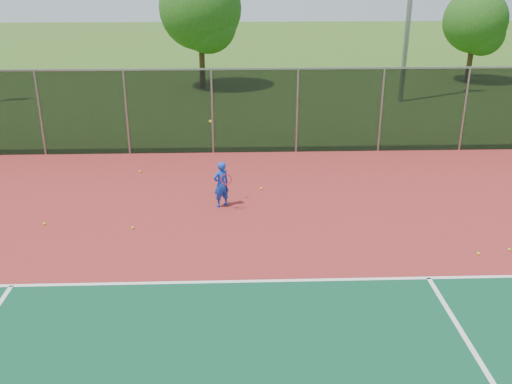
% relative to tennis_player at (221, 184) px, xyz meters
% --- Properties ---
extents(ground, '(120.00, 120.00, 0.00)m').
position_rel_tennis_player_xyz_m(ground, '(2.60, -7.13, -0.68)').
color(ground, '#315819').
rests_on(ground, ground).
extents(court_apron, '(30.00, 20.00, 0.02)m').
position_rel_tennis_player_xyz_m(court_apron, '(2.60, -5.13, -0.67)').
color(court_apron, maroon).
rests_on(court_apron, ground).
extents(fence_back, '(30.00, 0.06, 3.03)m').
position_rel_tennis_player_xyz_m(fence_back, '(2.60, 4.87, 0.88)').
color(fence_back, black).
rests_on(fence_back, court_apron).
extents(tennis_player, '(0.59, 0.67, 2.47)m').
position_rel_tennis_player_xyz_m(tennis_player, '(0.00, 0.00, 0.00)').
color(tennis_player, blue).
rests_on(tennis_player, court_apron).
extents(practice_ball_0, '(0.07, 0.07, 0.07)m').
position_rel_tennis_player_xyz_m(practice_ball_0, '(6.12, -3.11, -0.63)').
color(practice_ball_0, '#D8E91B').
rests_on(practice_ball_0, court_apron).
extents(practice_ball_1, '(0.07, 0.07, 0.07)m').
position_rel_tennis_player_xyz_m(practice_ball_1, '(1.17, 1.22, -0.63)').
color(practice_ball_1, '#D8E91B').
rests_on(practice_ball_1, court_apron).
extents(practice_ball_2, '(0.07, 0.07, 0.07)m').
position_rel_tennis_player_xyz_m(practice_ball_2, '(-2.27, -1.41, -0.63)').
color(practice_ball_2, '#D8E91B').
rests_on(practice_ball_2, court_apron).
extents(practice_ball_3, '(0.07, 0.07, 0.07)m').
position_rel_tennis_player_xyz_m(practice_ball_3, '(-2.74, 2.85, -0.63)').
color(practice_ball_3, '#D8E91B').
rests_on(practice_ball_3, court_apron).
extents(practice_ball_5, '(0.07, 0.07, 0.07)m').
position_rel_tennis_player_xyz_m(practice_ball_5, '(-4.64, -1.09, -0.63)').
color(practice_ball_5, '#D8E91B').
rests_on(practice_ball_5, court_apron).
extents(practice_ball_6, '(0.07, 0.07, 0.07)m').
position_rel_tennis_player_xyz_m(practice_ball_6, '(6.94, -2.94, -0.63)').
color(practice_ball_6, '#D8E91B').
rests_on(practice_ball_6, court_apron).
extents(tree_back_left, '(4.30, 4.30, 6.32)m').
position_rel_tennis_player_xyz_m(tree_back_left, '(-1.26, 16.23, 3.28)').
color(tree_back_left, '#322012').
rests_on(tree_back_left, ground).
extents(tree_back_mid, '(3.49, 3.49, 5.13)m').
position_rel_tennis_player_xyz_m(tree_back_mid, '(13.80, 17.31, 2.53)').
color(tree_back_mid, '#322012').
rests_on(tree_back_mid, ground).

